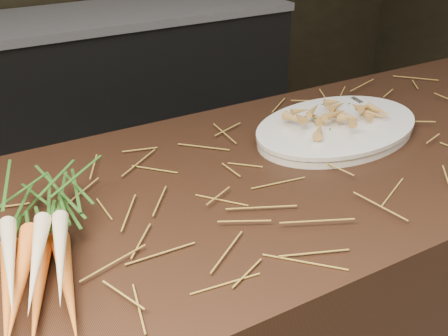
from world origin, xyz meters
name	(u,v)px	position (x,y,z in m)	size (l,w,h in m)	color
main_counter	(281,328)	(0.00, 0.30, 0.45)	(2.40, 0.70, 0.90)	black
back_counter	(116,92)	(0.30, 2.18, 0.42)	(1.82, 0.62, 0.84)	black
straw_bedding	(291,161)	(0.00, 0.30, 0.91)	(1.40, 0.60, 0.02)	olive
root_veg_bunch	(39,223)	(-0.52, 0.28, 0.94)	(0.25, 0.47, 0.09)	#C04C19
serving_platter	(337,130)	(0.18, 0.37, 0.91)	(0.43, 0.29, 0.02)	white
roasted_veg_heap	(338,115)	(0.18, 0.37, 0.95)	(0.21, 0.15, 0.05)	#BF7F3E
serving_fork	(384,110)	(0.34, 0.38, 0.92)	(0.01, 0.16, 0.00)	silver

